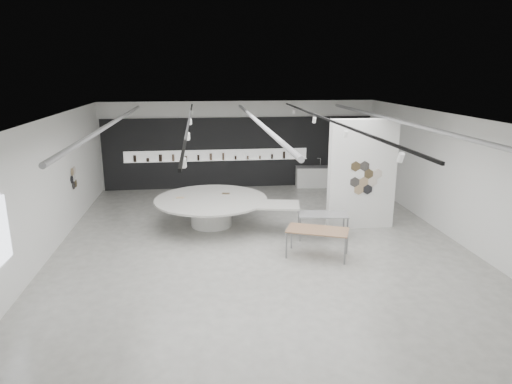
{
  "coord_description": "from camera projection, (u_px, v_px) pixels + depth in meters",
  "views": [
    {
      "loc": [
        -1.69,
        -12.96,
        5.09
      ],
      "look_at": [
        0.04,
        1.2,
        1.27
      ],
      "focal_mm": 32.0,
      "sensor_mm": 36.0,
      "label": 1
    }
  ],
  "objects": [
    {
      "name": "sample_table_wood",
      "position": [
        318.0,
        232.0,
        12.71
      ],
      "size": [
        1.88,
        1.42,
        0.79
      ],
      "rotation": [
        0.0,
        0.0,
        -0.39
      ],
      "color": "#8C6648",
      "rests_on": "ground"
    },
    {
      "name": "display_island",
      "position": [
        213.0,
        208.0,
        15.27
      ],
      "size": [
        5.08,
        4.4,
        0.96
      ],
      "rotation": [
        0.0,
        0.0,
        -0.19
      ],
      "color": "white",
      "rests_on": "ground"
    },
    {
      "name": "room",
      "position": [
        256.0,
        176.0,
        13.39
      ],
      "size": [
        12.02,
        14.02,
        3.82
      ],
      "color": "#A7A69E",
      "rests_on": "ground"
    },
    {
      "name": "kitchen_counter",
      "position": [
        314.0,
        177.0,
        20.47
      ],
      "size": [
        1.66,
        0.75,
        1.28
      ],
      "rotation": [
        0.0,
        0.0,
        -0.07
      ],
      "color": "white",
      "rests_on": "ground"
    },
    {
      "name": "back_wall_display",
      "position": [
        238.0,
        153.0,
        20.18
      ],
      "size": [
        11.8,
        0.27,
        3.1
      ],
      "color": "black",
      "rests_on": "ground"
    },
    {
      "name": "partition_column",
      "position": [
        362.0,
        175.0,
        14.84
      ],
      "size": [
        2.2,
        0.38,
        3.6
      ],
      "color": "white",
      "rests_on": "ground"
    },
    {
      "name": "sample_table_stone",
      "position": [
        323.0,
        216.0,
        14.14
      ],
      "size": [
        1.61,
        0.97,
        0.78
      ],
      "rotation": [
        0.0,
        0.0,
        -0.14
      ],
      "color": "gray",
      "rests_on": "ground"
    }
  ]
}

